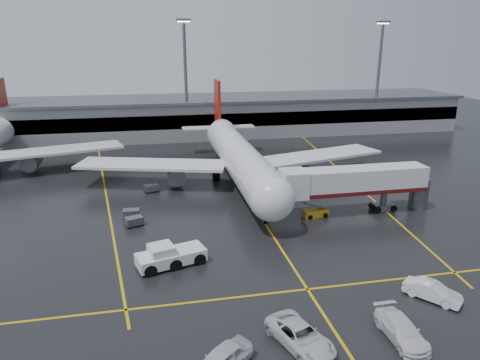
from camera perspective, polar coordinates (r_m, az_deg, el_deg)
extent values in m
plane|color=black|center=(58.67, 1.53, -3.03)|extent=(220.00, 220.00, 0.00)
cube|color=gold|center=(58.66, 1.53, -3.02)|extent=(0.25, 90.00, 0.02)
cube|color=gold|center=(39.65, 8.86, -14.03)|extent=(60.00, 0.25, 0.02)
cube|color=gold|center=(67.19, -17.34, -1.13)|extent=(9.99, 69.35, 0.02)
cube|color=gold|center=(73.36, 13.58, 0.75)|extent=(7.57, 69.64, 0.02)
cube|color=gray|center=(103.59, -4.45, 8.30)|extent=(120.00, 18.00, 8.00)
cube|color=black|center=(94.90, -3.79, 7.76)|extent=(120.00, 0.40, 3.00)
cube|color=#595B60|center=(102.98, -4.51, 10.66)|extent=(122.00, 19.00, 0.60)
cylinder|color=#595B60|center=(96.12, -7.15, 12.60)|extent=(0.70, 0.70, 25.00)
cube|color=#595B60|center=(95.88, -7.45, 20.18)|extent=(3.00, 1.20, 0.50)
cube|color=#FFE5B2|center=(95.86, -7.44, 20.00)|extent=(2.60, 0.90, 0.20)
cylinder|color=#595B60|center=(109.23, 17.71, 12.52)|extent=(0.70, 0.70, 25.00)
cube|color=#595B60|center=(109.02, 18.36, 19.16)|extent=(3.00, 1.20, 0.50)
cube|color=#FFE5B2|center=(109.00, 18.35, 19.00)|extent=(2.60, 0.90, 0.20)
cylinder|color=silver|center=(64.85, -0.02, 2.90)|extent=(5.20, 36.00, 5.20)
sphere|color=silver|center=(48.13, 4.23, -2.46)|extent=(5.20, 5.20, 5.20)
cone|color=silver|center=(84.91, -2.85, 6.82)|extent=(4.94, 8.00, 4.94)
cube|color=maroon|center=(85.11, -3.00, 10.18)|extent=(0.50, 5.50, 8.50)
cube|color=silver|center=(84.87, -2.85, 6.95)|extent=(14.00, 3.00, 0.25)
cube|color=silver|center=(65.79, -11.55, 2.03)|extent=(22.80, 11.83, 0.40)
cube|color=silver|center=(70.53, 10.08, 3.16)|extent=(22.80, 11.83, 0.40)
cylinder|color=#595B60|center=(65.28, -8.40, 0.80)|extent=(2.60, 4.50, 2.60)
cylinder|color=#595B60|center=(68.80, 7.60, 1.70)|extent=(2.60, 4.50, 2.60)
cylinder|color=#595B60|center=(51.98, 3.27, -4.66)|extent=(0.56, 0.56, 2.00)
cylinder|color=#595B60|center=(68.04, -3.16, 0.78)|extent=(0.56, 0.56, 2.00)
cylinder|color=#595B60|center=(69.20, 2.09, 1.08)|extent=(0.56, 0.56, 2.00)
cylinder|color=black|center=(52.19, 3.26, -5.22)|extent=(0.40, 1.10, 1.10)
cylinder|color=black|center=(68.17, -3.16, 0.42)|extent=(1.00, 1.40, 1.40)
cylinder|color=black|center=(69.33, 2.08, 0.73)|extent=(1.00, 1.40, 1.40)
cone|color=silver|center=(100.27, -28.62, 6.36)|extent=(4.94, 8.00, 4.94)
cube|color=maroon|center=(100.56, -28.87, 9.20)|extent=(0.50, 5.50, 8.50)
cube|color=silver|center=(100.24, -28.64, 6.48)|extent=(14.00, 3.00, 0.25)
cube|color=silver|center=(79.19, -23.27, 3.57)|extent=(22.80, 11.83, 0.40)
cylinder|color=#595B60|center=(79.37, -25.75, 2.23)|extent=(2.60, 4.50, 2.60)
cube|color=silver|center=(55.82, 15.07, 0.04)|extent=(18.00, 3.20, 3.00)
cube|color=#4E0E0F|center=(56.21, 14.97, -1.23)|extent=(18.00, 3.30, 0.50)
cube|color=silver|center=(52.75, 7.05, -0.50)|extent=(3.00, 3.40, 3.30)
cylinder|color=#595B60|center=(58.56, 18.37, -2.44)|extent=(0.80, 0.80, 3.00)
cube|color=#595B60|center=(58.91, 18.27, -3.40)|extent=(2.60, 1.60, 0.90)
cylinder|color=#595B60|center=(60.99, 22.51, -1.61)|extent=(2.40, 2.40, 4.00)
cylinder|color=black|center=(58.39, 17.33, -3.49)|extent=(0.90, 1.80, 0.90)
cylinder|color=black|center=(59.45, 19.19, -3.30)|extent=(0.90, 1.80, 0.90)
cube|color=silver|center=(43.17, -9.05, -9.97)|extent=(7.07, 4.38, 1.13)
cube|color=silver|center=(42.50, -10.33, -9.08)|extent=(2.80, 2.80, 0.94)
cube|color=black|center=(42.50, -10.33, -9.08)|extent=(2.52, 2.52, 0.85)
cylinder|color=black|center=(42.73, -12.19, -10.97)|extent=(1.97, 3.06, 1.23)
cylinder|color=black|center=(43.32, -9.03, -10.35)|extent=(1.97, 3.06, 1.23)
cylinder|color=black|center=(44.04, -5.97, -9.73)|extent=(1.97, 3.06, 1.23)
cube|color=#C69216|center=(54.80, 9.88, -4.28)|extent=(3.34, 1.76, 0.97)
cube|color=#595B60|center=(54.46, 9.93, -3.37)|extent=(3.15, 1.22, 1.11)
cylinder|color=black|center=(54.39, 8.89, -4.65)|extent=(0.82, 1.58, 0.62)
cylinder|color=black|center=(55.38, 10.83, -4.34)|extent=(0.82, 1.58, 0.62)
imported|color=silver|center=(32.94, 7.94, -19.68)|extent=(4.50, 6.38, 1.62)
imported|color=silver|center=(35.28, 20.48, -18.00)|extent=(2.17, 5.34, 1.55)
imported|color=white|center=(40.84, 24.00, -13.25)|extent=(4.16, 4.63, 1.53)
imported|color=silver|center=(30.79, -2.41, -22.56)|extent=(4.97, 4.44, 1.63)
cube|color=#595B60|center=(52.76, -13.77, -5.23)|extent=(2.33, 1.92, 0.90)
cylinder|color=black|center=(52.28, -14.39, -6.05)|extent=(0.40, 0.20, 0.40)
cylinder|color=black|center=(52.72, -12.73, -5.72)|extent=(0.40, 0.20, 0.40)
cylinder|color=black|center=(53.17, -14.73, -5.68)|extent=(0.40, 0.20, 0.40)
cylinder|color=black|center=(53.60, -13.10, -5.35)|extent=(0.40, 0.20, 0.40)
cube|color=#595B60|center=(55.16, -14.10, -4.23)|extent=(2.08, 1.43, 0.90)
cylinder|color=black|center=(54.97, -14.95, -4.91)|extent=(0.40, 0.20, 0.40)
cylinder|color=black|center=(54.78, -13.29, -4.86)|extent=(0.40, 0.20, 0.40)
cylinder|color=black|center=(55.89, -14.83, -4.52)|extent=(0.40, 0.20, 0.40)
cylinder|color=black|center=(55.70, -13.20, -4.47)|extent=(0.40, 0.20, 0.40)
cube|color=#595B60|center=(64.01, -11.56, -0.99)|extent=(2.29, 1.83, 0.90)
cylinder|color=black|center=(63.49, -12.08, -1.62)|extent=(0.40, 0.20, 0.40)
cylinder|color=black|center=(63.92, -10.72, -1.41)|extent=(0.40, 0.20, 0.40)
cylinder|color=black|center=(64.41, -12.35, -1.37)|extent=(0.40, 0.20, 0.40)
cylinder|color=black|center=(64.83, -10.99, -1.15)|extent=(0.40, 0.20, 0.40)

